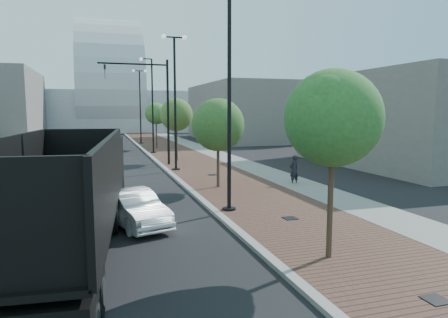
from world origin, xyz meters
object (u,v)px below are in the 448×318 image
object	(u,v)px
dump_truck	(81,190)
pedestrian	(294,170)
dark_car_mid	(82,142)
white_sedan	(134,208)

from	to	relation	value
dump_truck	pedestrian	bearing A→B (deg)	32.82
dump_truck	dark_car_mid	world-z (taller)	dump_truck
white_sedan	dark_car_mid	bearing A→B (deg)	78.00
white_sedan	pedestrian	distance (m)	10.88
white_sedan	pedestrian	world-z (taller)	pedestrian
dark_car_mid	pedestrian	distance (m)	29.68
white_sedan	dark_car_mid	world-z (taller)	dark_car_mid
dump_truck	pedestrian	size ratio (longest dim) A/B	7.88
white_sedan	pedestrian	xyz separation A→B (m)	(9.35, 5.56, 0.21)
white_sedan	pedestrian	bearing A→B (deg)	13.49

